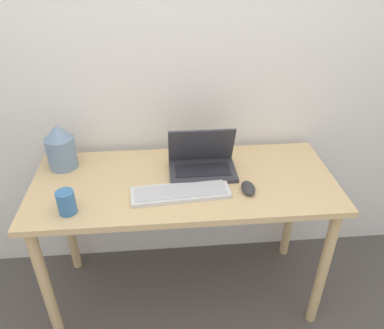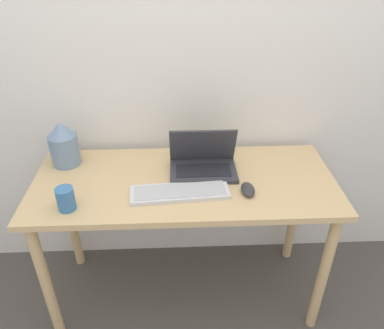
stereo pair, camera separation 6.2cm
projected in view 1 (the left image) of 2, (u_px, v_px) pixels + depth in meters
wall_back at (178, 53)px, 1.78m from camera, size 6.00×0.05×2.50m
desk at (184, 197)px, 1.79m from camera, size 1.40×0.60×0.76m
laptop at (202, 162)px, 1.78m from camera, size 0.31×0.21×0.21m
keyboard at (181, 192)px, 1.63m from camera, size 0.44×0.16×0.02m
mouse at (248, 188)px, 1.65m from camera, size 0.06×0.10×0.03m
vase at (60, 147)px, 1.78m from camera, size 0.14×0.14×0.22m
mp3_player at (182, 184)px, 1.70m from camera, size 0.04×0.06×0.01m
mug at (66, 202)px, 1.51m from camera, size 0.07×0.07×0.10m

